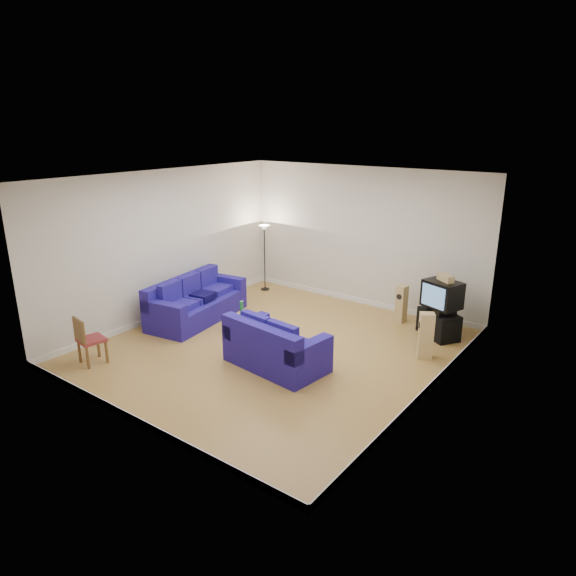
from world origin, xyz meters
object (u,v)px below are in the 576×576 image
Objects in this scene: sofa_loveseat at (274,350)px; sofa_three_seat at (195,304)px; coffee_table at (250,322)px; tv_stand at (439,324)px; television at (442,294)px.

sofa_three_seat is at bearing 170.38° from sofa_loveseat.
sofa_three_seat is 2.50× the size of coffee_table.
sofa_loveseat is at bearing -33.00° from coffee_table.
sofa_loveseat reaches higher than tv_stand.
sofa_three_seat is at bearing -120.39° from tv_stand.
tv_stand is at bearing 66.09° from sofa_loveseat.
tv_stand reaches higher than coffee_table.
sofa_three_seat is 5.15m from tv_stand.
sofa_three_seat reaches higher than coffee_table.
tv_stand is at bearing 152.32° from television.
television is (1.82, 3.03, 0.57)m from sofa_loveseat.
coffee_table is (-1.28, 0.83, -0.05)m from sofa_loveseat.
television is (0.02, -0.02, 0.64)m from tv_stand.
sofa_three_seat is at bearing -179.58° from coffee_table.
coffee_table is 1.16× the size of tv_stand.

